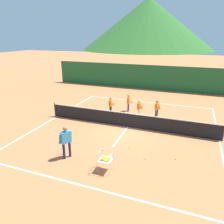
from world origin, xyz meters
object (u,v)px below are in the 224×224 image
tennis_net (128,120)px  student_0 (111,104)px  tennis_ball_1 (144,159)px  ball_cart (105,159)px  student_2 (139,107)px  tennis_ball_2 (129,148)px  tennis_ball_4 (103,150)px  student_3 (157,107)px  student_1 (129,101)px  tennis_ball_5 (36,172)px  tennis_ball_3 (101,136)px  instructor (66,139)px  tennis_ball_0 (176,159)px

tennis_net → student_0: (-1.94, 1.94, 0.27)m
tennis_net → tennis_ball_1: size_ratio=164.94×
ball_cart → tennis_ball_1: bearing=46.7°
student_2 → tennis_ball_2: size_ratio=19.78×
student_2 → tennis_ball_4: bearing=-96.4°
student_0 → ball_cart: (2.38, -6.88, -0.19)m
student_3 → tennis_ball_2: 5.16m
student_0 → student_2: (2.20, -0.04, 0.03)m
tennis_net → student_1: size_ratio=8.30×
student_3 → tennis_ball_5: student_3 is taller
student_0 → tennis_ball_2: student_0 is taller
tennis_ball_5 → student_3: bearing=66.1°
student_0 → tennis_ball_3: bearing=-77.3°
instructor → tennis_ball_0: (4.99, 1.67, -0.96)m
tennis_net → tennis_ball_2: (0.85, -2.68, -0.47)m
ball_cart → tennis_ball_1: 2.15m
tennis_ball_0 → ball_cart: bearing=-144.7°
student_2 → student_3: 1.28m
instructor → tennis_ball_5: (-0.61, -1.54, -0.96)m
tennis_ball_3 → tennis_net: bearing=59.4°
student_0 → tennis_ball_5: 8.12m
student_0 → student_1: bearing=42.8°
tennis_ball_4 → tennis_ball_2: bearing=29.0°
student_1 → tennis_ball_0: bearing=-55.0°
tennis_ball_3 → tennis_ball_4: (0.75, -1.50, 0.00)m
tennis_net → tennis_ball_0: tennis_net is taller
tennis_ball_2 → student_1: bearing=106.7°
tennis_ball_2 → student_3: bearing=83.3°
student_1 → tennis_ball_4: bearing=-85.4°
student_0 → tennis_ball_4: student_0 is taller
tennis_ball_5 → tennis_ball_0: bearing=29.8°
student_1 → tennis_ball_5: (-1.49, -9.10, -0.78)m
student_1 → student_2: bearing=-43.9°
tennis_net → tennis_ball_5: size_ratio=164.94×
student_3 → tennis_ball_4: size_ratio=19.01×
tennis_ball_0 → tennis_ball_2: size_ratio=1.00×
tennis_ball_0 → tennis_ball_2: (-2.43, 0.24, 0.00)m
student_1 → student_3: student_1 is taller
student_2 → student_3: student_2 is taller
student_1 → instructor: bearing=-96.6°
tennis_ball_3 → tennis_ball_4: size_ratio=1.00×
student_1 → student_2: size_ratio=1.00×
tennis_ball_1 → tennis_ball_3: bearing=151.8°
tennis_net → tennis_ball_5: 6.58m
tennis_ball_1 → student_3: bearing=94.1°
tennis_net → instructor: size_ratio=6.79×
student_1 → tennis_ball_0: size_ratio=19.87×
ball_cart → instructor: bearing=170.9°
tennis_ball_2 → tennis_ball_1: bearing=-36.2°
instructor → ball_cart: instructor is taller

